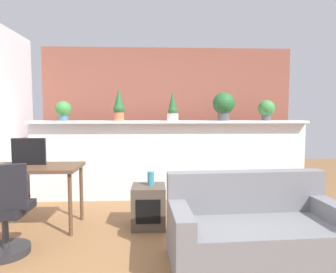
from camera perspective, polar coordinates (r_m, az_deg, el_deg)
name	(u,v)px	position (r m, az deg, el deg)	size (l,w,h in m)	color
ground_plane	(180,261)	(2.97, 2.42, -22.89)	(12.00, 12.00, 0.00)	brown
divider_wall	(170,161)	(4.70, 0.30, -4.81)	(4.31, 0.16, 1.21)	silver
plant_shelf	(170,122)	(4.60, 0.33, 2.85)	(4.31, 0.30, 0.04)	silver
brick_wall_behind	(168,120)	(5.23, -0.03, 3.22)	(4.31, 0.10, 2.50)	brown
potted_plant_0	(63,110)	(4.80, -19.58, 4.92)	(0.24, 0.24, 0.30)	#386B84
potted_plant_1	(119,106)	(4.60, -9.47, 5.91)	(0.18, 0.18, 0.49)	#C66B42
potted_plant_2	(173,109)	(4.57, 0.90, 5.43)	(0.17, 0.17, 0.46)	silver
potted_plant_3	(224,105)	(4.69, 10.71, 6.07)	(0.34, 0.34, 0.44)	#4C4C51
potted_plant_4	(266,109)	(4.95, 18.51, 5.05)	(0.26, 0.26, 0.32)	#4C4C51
desk	(33,173)	(3.85, -24.72, -6.43)	(1.10, 0.60, 0.75)	brown
tv_monitor	(29,151)	(3.91, -25.33, -2.64)	(0.40, 0.04, 0.32)	black
office_chair	(4,217)	(3.27, -29.20, -13.48)	(0.50, 0.50, 0.91)	#262628
side_cube_shelf	(149,206)	(3.65, -3.78, -13.33)	(0.40, 0.41, 0.50)	#4C4238
vase_on_shelf	(151,178)	(3.60, -3.35, -8.10)	(0.08, 0.08, 0.17)	teal
couch	(255,232)	(2.93, 16.50, -17.39)	(1.60, 0.84, 0.80)	slate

